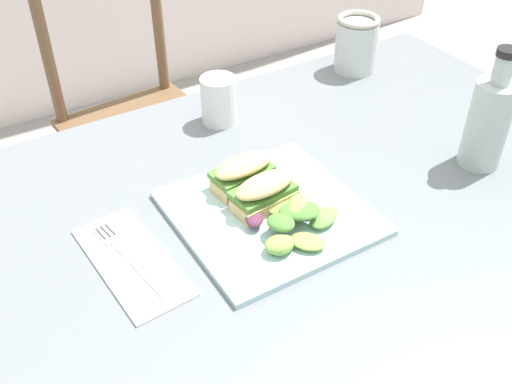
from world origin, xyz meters
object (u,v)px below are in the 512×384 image
plate_lunch (269,213)px  sandwich_half_back (244,173)px  sandwich_half_front (265,192)px  fork_on_napkin (125,253)px  bottle_cold_brew (487,126)px  mason_jar_iced_tea (356,46)px  cup_extra_side (219,100)px  chair_wooden_far (137,122)px  dining_table (294,258)px

plate_lunch → sandwich_half_back: sandwich_half_back is taller
sandwich_half_front → fork_on_napkin: sandwich_half_front is taller
fork_on_napkin → bottle_cold_brew: bearing=-9.4°
fork_on_napkin → mason_jar_iced_tea: bearing=24.2°
plate_lunch → cup_extra_side: (0.07, 0.29, 0.04)m
fork_on_napkin → bottle_cold_brew: bottle_cold_brew is taller
sandwich_half_front → sandwich_half_back: same height
sandwich_half_front → mason_jar_iced_tea: bearing=36.0°
sandwich_half_back → bottle_cold_brew: bottle_cold_brew is taller
chair_wooden_far → fork_on_napkin: chair_wooden_far is taller
plate_lunch → sandwich_half_back: 0.08m
mason_jar_iced_tea → cup_extra_side: size_ratio=1.32×
fork_on_napkin → cup_extra_side: 0.40m
fork_on_napkin → cup_extra_side: size_ratio=1.99×
cup_extra_side → mason_jar_iced_tea: bearing=6.0°
plate_lunch → dining_table: bearing=4.1°
cup_extra_side → fork_on_napkin: bearing=-138.9°
dining_table → fork_on_napkin: (-0.29, 0.03, 0.13)m
dining_table → cup_extra_side: cup_extra_side is taller
fork_on_napkin → bottle_cold_brew: size_ratio=0.85×
sandwich_half_front → bottle_cold_brew: bearing=-12.1°
mason_jar_iced_tea → cup_extra_side: (-0.37, -0.04, -0.01)m
sandwich_half_back → bottle_cold_brew: 0.42m
sandwich_half_front → fork_on_napkin: (-0.23, 0.02, -0.03)m
mason_jar_iced_tea → bottle_cold_brew: bearing=-96.0°
dining_table → cup_extra_side: (0.01, 0.29, 0.18)m
dining_table → cup_extra_side: bearing=87.4°
dining_table → chair_wooden_far: bearing=88.4°
chair_wooden_far → sandwich_half_front: size_ratio=7.74×
plate_lunch → mason_jar_iced_tea: 0.55m
chair_wooden_far → sandwich_half_back: (-0.08, -0.76, 0.33)m
chair_wooden_far → plate_lunch: (-0.08, -0.84, 0.30)m
sandwich_half_back → chair_wooden_far: bearing=83.8°
chair_wooden_far → sandwich_half_front: bearing=-95.6°
dining_table → mason_jar_iced_tea: 0.53m
plate_lunch → chair_wooden_far: bearing=84.5°
plate_lunch → mason_jar_iced_tea: (0.44, 0.33, 0.05)m
sandwich_half_front → sandwich_half_back: size_ratio=1.00×
chair_wooden_far → sandwich_half_back: bearing=-96.2°
fork_on_napkin → sandwich_half_front: bearing=-4.5°
chair_wooden_far → sandwich_half_back: 0.84m
mason_jar_iced_tea → chair_wooden_far: bearing=125.0°
plate_lunch → sandwich_half_front: size_ratio=2.53×
mason_jar_iced_tea → sandwich_half_front: bearing=-144.0°
mason_jar_iced_tea → plate_lunch: bearing=-142.9°
cup_extra_side → bottle_cold_brew: bearing=-48.2°
sandwich_half_back → cup_extra_side: cup_extra_side is taller
plate_lunch → cup_extra_side: cup_extra_side is taller
fork_on_napkin → cup_extra_side: (0.30, 0.26, 0.04)m
dining_table → mason_jar_iced_tea: (0.38, 0.33, 0.18)m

